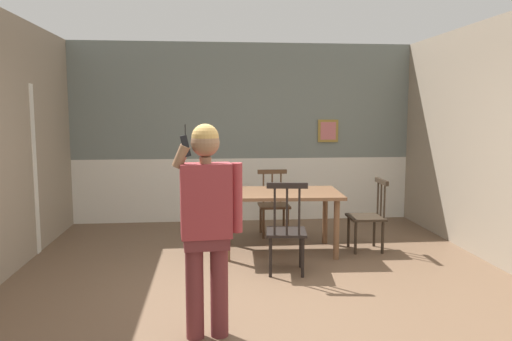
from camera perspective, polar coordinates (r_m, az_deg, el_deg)
ground_plane at (r=4.75m, az=1.72°, el=-14.93°), size 7.78×7.78×0.00m
room_back_partition at (r=7.95m, az=-1.44°, el=3.97°), size 5.52×0.17×2.84m
dining_table at (r=6.19m, az=2.72°, el=-3.35°), size 1.55×1.01×0.77m
chair_near_window at (r=6.44m, az=12.91°, el=-5.11°), size 0.44×0.44×0.92m
chair_by_doorway at (r=7.07m, az=2.05°, el=-3.86°), size 0.43×0.43×0.93m
chair_at_table_head at (r=5.39m, az=3.53°, el=-6.89°), size 0.48×0.48×1.03m
person_figure at (r=3.80m, az=-5.69°, el=-5.43°), size 0.54×0.25×1.67m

